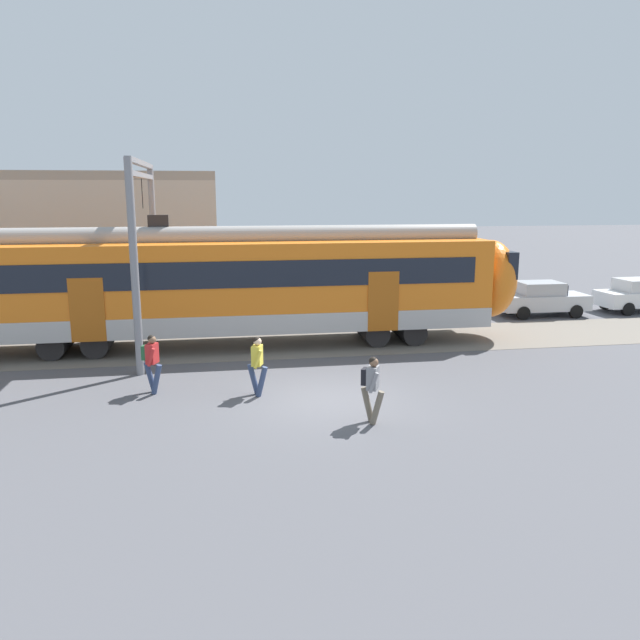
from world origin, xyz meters
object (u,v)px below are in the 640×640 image
object	(u,v)px
parked_car_silver	(541,299)
parked_car_white	(640,295)
pedestrian_red	(152,359)
pedestrian_grey	(372,384)
pedestrian_yellow	(257,362)

from	to	relation	value
parked_car_silver	parked_car_white	xyz separation A→B (m)	(5.07, 0.18, 0.00)
pedestrian_red	pedestrian_grey	size ratio (longest dim) A/B	1.00
pedestrian_red	pedestrian_yellow	world-z (taller)	same
pedestrian_yellow	pedestrian_grey	size ratio (longest dim) A/B	1.00
pedestrian_red	pedestrian_grey	distance (m)	6.34
pedestrian_red	pedestrian_grey	world-z (taller)	same
pedestrian_red	parked_car_silver	bearing A→B (deg)	27.61
pedestrian_yellow	parked_car_silver	bearing A→B (deg)	34.50
pedestrian_grey	parked_car_white	distance (m)	19.87
pedestrian_red	pedestrian_grey	bearing A→B (deg)	-30.71
pedestrian_grey	parked_car_silver	distance (m)	15.97
pedestrian_yellow	parked_car_white	bearing A→B (deg)	26.94
pedestrian_red	pedestrian_yellow	bearing A→B (deg)	-13.66
pedestrian_grey	pedestrian_yellow	bearing A→B (deg)	135.44
parked_car_silver	parked_car_white	size ratio (longest dim) A/B	0.99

